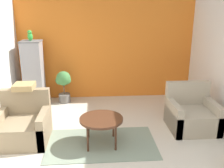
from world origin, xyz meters
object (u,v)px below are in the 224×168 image
armchair_right (191,115)px  birdcage (34,75)px  armchair_left (23,126)px  potted_plant (64,83)px  parrot (30,36)px  coffee_table (101,120)px

armchair_right → birdcage: 3.62m
armchair_left → potted_plant: (0.51, 1.81, 0.22)m
armchair_right → armchair_left: bearing=-175.6°
potted_plant → parrot: bearing=-173.2°
armchair_left → potted_plant: size_ratio=1.10×
armchair_right → parrot: (-3.27, 1.49, 1.37)m
potted_plant → armchair_right: bearing=-31.1°
armchair_left → parrot: size_ratio=3.59×
armchair_left → armchair_right: 3.11m
armchair_left → armchair_right: size_ratio=1.00×
coffee_table → birdcage: birdcage is taller
birdcage → armchair_right: bearing=-24.5°
coffee_table → armchair_right: (1.75, 0.48, -0.17)m
armchair_left → birdcage: birdcage is taller
coffee_table → potted_plant: 2.21m
armchair_right → coffee_table: bearing=-164.8°
armchair_right → parrot: parrot is taller
armchair_left → birdcage: size_ratio=0.56×
armchair_right → potted_plant: (-2.60, 1.57, 0.22)m
armchair_left → parrot: parrot is taller
armchair_left → potted_plant: armchair_left is taller
parrot → coffee_table: bearing=-52.3°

